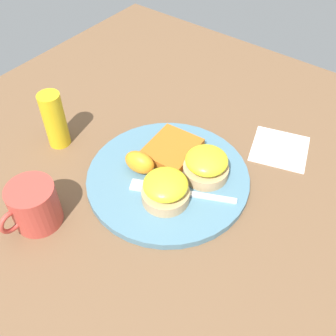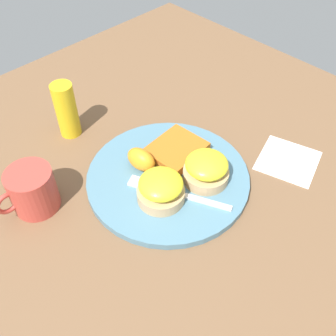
% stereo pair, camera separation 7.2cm
% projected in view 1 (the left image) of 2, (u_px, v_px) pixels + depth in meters
% --- Properties ---
extents(ground_plane, '(1.10, 1.10, 0.00)m').
position_uv_depth(ground_plane, '(168.00, 180.00, 0.75)').
color(ground_plane, brown).
extents(plate, '(0.31, 0.31, 0.01)m').
position_uv_depth(plate, '(168.00, 178.00, 0.74)').
color(plate, slate).
rests_on(plate, ground_plane).
extents(sandwich_benedict_left, '(0.08, 0.08, 0.06)m').
position_uv_depth(sandwich_benedict_left, '(166.00, 189.00, 0.68)').
color(sandwich_benedict_left, tan).
rests_on(sandwich_benedict_left, plate).
extents(sandwich_benedict_right, '(0.08, 0.08, 0.06)m').
position_uv_depth(sandwich_benedict_right, '(206.00, 165.00, 0.72)').
color(sandwich_benedict_right, tan).
rests_on(sandwich_benedict_right, plate).
extents(hashbrown_patty, '(0.11, 0.10, 0.02)m').
position_uv_depth(hashbrown_patty, '(172.00, 150.00, 0.77)').
color(hashbrown_patty, '#B65F1A').
rests_on(hashbrown_patty, plate).
extents(orange_wedge, '(0.04, 0.06, 0.04)m').
position_uv_depth(orange_wedge, '(140.00, 162.00, 0.73)').
color(orange_wedge, orange).
rests_on(orange_wedge, plate).
extents(fork, '(0.10, 0.18, 0.00)m').
position_uv_depth(fork, '(176.00, 191.00, 0.71)').
color(fork, silver).
rests_on(fork, plate).
extents(cup, '(0.11, 0.08, 0.08)m').
position_uv_depth(cup, '(34.00, 205.00, 0.65)').
color(cup, '#B23D33').
rests_on(cup, ground_plane).
extents(napkin, '(0.14, 0.14, 0.00)m').
position_uv_depth(napkin, '(280.00, 148.00, 0.80)').
color(napkin, white).
rests_on(napkin, ground_plane).
extents(condiment_bottle, '(0.04, 0.04, 0.12)m').
position_uv_depth(condiment_bottle, '(54.00, 120.00, 0.78)').
color(condiment_bottle, gold).
rests_on(condiment_bottle, ground_plane).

